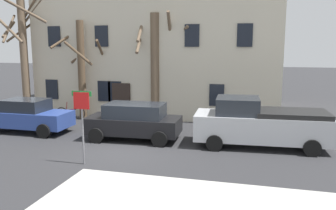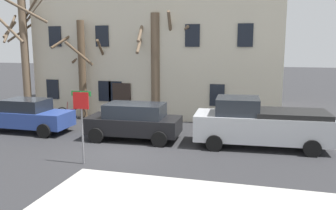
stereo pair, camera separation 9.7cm
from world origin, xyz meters
name	(u,v)px [view 1 (the left image)]	position (x,y,z in m)	size (l,w,h in m)	color
ground_plane	(123,151)	(0.00, 0.00, 0.00)	(120.00, 120.00, 0.00)	#2D2D30
building_main	(166,26)	(-0.93, 10.46, 5.58)	(15.31, 9.28, 11.04)	beige
tree_bare_near	(23,47)	(-8.77, 5.80, 4.16)	(3.33, 2.58, 7.96)	brown
tree_bare_mid	(24,48)	(-8.32, 5.30, 4.11)	(2.82, 2.73, 7.66)	brown
tree_bare_far	(82,66)	(-4.73, 5.61, 3.06)	(3.24, 2.71, 5.69)	brown
tree_bare_end	(156,62)	(-0.42, 6.15, 3.35)	(3.21, 3.02, 6.10)	brown
car_blue_sedan	(27,116)	(-5.83, 1.80, 0.83)	(4.44, 1.93, 1.65)	#2D4799
car_black_wagon	(134,121)	(-0.16, 1.78, 0.88)	(4.31, 2.20, 1.68)	black
pickup_truck_silver	(260,123)	(5.41, 2.04, 1.02)	(5.67, 2.52, 2.10)	#B7BABF
street_sign_pole	(82,113)	(-0.77, -1.90, 1.89)	(0.76, 0.07, 2.69)	slate
bicycle_leaning	(70,113)	(-5.30, 5.07, 0.37)	(1.72, 0.42, 1.03)	black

